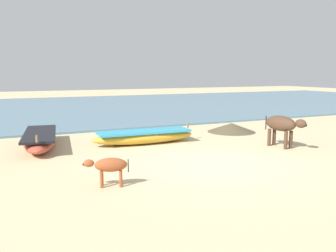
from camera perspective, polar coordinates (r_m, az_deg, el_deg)
ground at (r=9.29m, az=7.25°, el=-6.05°), size 80.00×80.00×0.00m
sea_water at (r=24.36m, az=-13.40°, el=2.95°), size 60.00×20.00×0.08m
fishing_boat_0 at (r=11.79m, az=-3.82°, el=-1.67°), size 3.50×1.01×0.64m
fishing_boat_4 at (r=11.91m, az=-19.79°, el=-1.98°), size 1.45×3.77×0.67m
cow_adult_dark at (r=11.66m, az=17.78°, el=0.18°), size 0.61×1.53×1.00m
calf_near_rust at (r=7.45m, az=-9.38°, el=-6.34°), size 0.92×0.45×0.60m
debris_pile_0 at (r=14.33m, az=10.13°, el=-0.23°), size 2.68×2.68×0.35m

